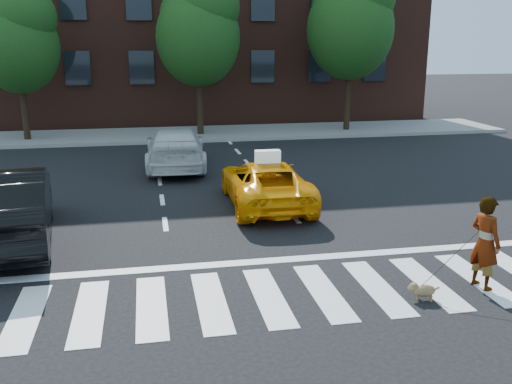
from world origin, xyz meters
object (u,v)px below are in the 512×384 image
(white_suv, at_px, (175,148))
(tree_mid, at_px, (199,27))
(tree_right, at_px, (352,18))
(tree_left, at_px, (18,36))
(woman, at_px, (485,243))
(dog, at_px, (422,290))
(black_sedan, at_px, (6,206))
(taxi, at_px, (266,183))

(white_suv, bearing_deg, tree_mid, -101.02)
(tree_right, bearing_deg, tree_left, 180.00)
(woman, relative_size, dog, 3.35)
(black_sedan, distance_m, dog, 8.78)
(tree_mid, xyz_separation_m, black_sedan, (-5.53, -13.20, -4.02))
(tree_right, xyz_separation_m, white_suv, (-8.52, -6.31, -4.56))
(tree_right, xyz_separation_m, taxi, (-6.40, -11.44, -4.66))
(tree_mid, bearing_deg, white_suv, -103.53)
(tree_mid, distance_m, woman, 18.10)
(taxi, bearing_deg, tree_mid, -85.83)
(tree_left, relative_size, taxi, 1.49)
(taxi, height_order, black_sedan, black_sedan)
(tree_right, height_order, dog, tree_right)
(black_sedan, xyz_separation_m, white_suv, (4.02, 6.89, -0.12))
(black_sedan, distance_m, white_suv, 7.97)
(dog, bearing_deg, tree_left, 141.00)
(tree_mid, bearing_deg, black_sedan, -112.74)
(tree_mid, distance_m, taxi, 12.21)
(tree_left, relative_size, white_suv, 1.33)
(tree_left, distance_m, tree_right, 14.52)
(tree_left, height_order, white_suv, tree_left)
(tree_right, height_order, woman, tree_right)
(tree_right, xyz_separation_m, woman, (-3.70, -17.34, -4.41))
(white_suv, bearing_deg, black_sedan, 62.27)
(tree_right, bearing_deg, woman, -102.04)
(taxi, bearing_deg, white_suv, -66.38)
(black_sedan, height_order, white_suv, black_sedan)
(tree_right, distance_m, black_sedan, 18.74)
(taxi, bearing_deg, tree_left, -53.52)
(white_suv, relative_size, woman, 2.87)
(tree_mid, bearing_deg, tree_right, -0.00)
(black_sedan, relative_size, white_suv, 1.03)
(tree_left, relative_size, woman, 3.83)
(tree_left, distance_m, white_suv, 9.46)
(tree_mid, distance_m, tree_right, 7.01)
(white_suv, height_order, dog, white_suv)
(tree_mid, distance_m, dog, 18.33)
(taxi, xyz_separation_m, dog, (1.43, -6.17, -0.43))
(tree_mid, bearing_deg, tree_left, 180.00)
(tree_left, distance_m, woman, 20.74)
(tree_mid, height_order, taxi, tree_mid)
(tree_right, xyz_separation_m, dog, (-4.98, -17.61, -5.09))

